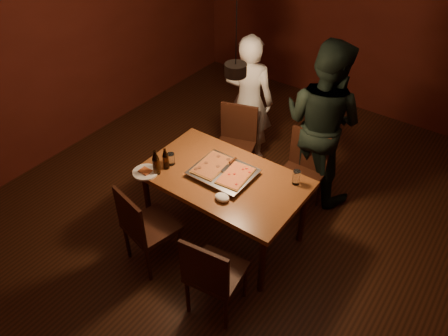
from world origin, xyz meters
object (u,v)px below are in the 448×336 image
Objects in this scene: chair_far_right at (303,165)px; chair_near_left at (142,223)px; diner_dark at (322,122)px; chair_far_left at (236,137)px; beer_bottle_a at (156,162)px; pendant_lamp at (236,69)px; pizza_tray at (223,173)px; plate_slice at (145,172)px; chair_near_right at (211,271)px; beer_bottle_b at (166,159)px; diner_white at (249,101)px; dining_table at (224,183)px.

chair_near_left is (-0.77, -1.56, 0.00)m from chair_far_right.
chair_near_left is 2.07m from diner_dark.
beer_bottle_a reaches higher than chair_far_left.
chair_far_left is at bearing 105.39° from chair_near_left.
chair_far_right is at bearing 50.89° from beer_bottle_a.
pizza_tray is at bearing -93.95° from pendant_lamp.
diner_dark is (0.42, 1.14, 0.12)m from pizza_tray.
plate_slice is (-1.03, -1.21, 0.22)m from chair_far_right.
chair_near_right is 0.44× the size of pendant_lamp.
chair_far_right and chair_near_right have the same top height.
pizza_tray is (-0.47, 0.80, 0.24)m from chair_near_right.
pendant_lamp is (-0.41, -0.66, 1.22)m from chair_far_right.
chair_near_left is 0.63m from beer_bottle_b.
pizza_tray is at bearing 75.05° from diner_dark.
pizza_tray is at bearing 24.76° from beer_bottle_b.
chair_near_left is 0.28× the size of diner_dark.
beer_bottle_a reaches higher than chair_near_left.
diner_white reaches higher than chair_far_right.
pendant_lamp reaches higher than beer_bottle_a.
chair_near_right is 1.14m from beer_bottle_a.
dining_table is at bearing 111.65° from chair_near_right.
chair_far_left is 1.09× the size of chair_far_right.
plate_slice is at bearing 48.58° from chair_far_right.
beer_bottle_b is at bearing 68.06° from chair_far_left.
chair_far_left is 2.09× the size of beer_bottle_a.
plate_slice is at bearing -138.11° from pendant_lamp.
chair_near_right is at bearing -30.85° from beer_bottle_b.
beer_bottle_a is 1.05× the size of plate_slice.
dining_table is 2.83× the size of chair_far_left.
beer_bottle_b is at bearing 56.69° from plate_slice.
beer_bottle_a is 1.55m from diner_white.
chair_near_right is 0.31× the size of diner_white.
chair_near_right is at bearing 90.49° from chair_far_right.
chair_far_right is 2.18× the size of beer_bottle_b.
beer_bottle_a reaches higher than dining_table.
dining_table is 1.34m from diner_white.
pendant_lamp is (0.62, 0.55, 1.00)m from plate_slice.
chair_far_right is at bearing 49.73° from plate_slice.
beer_bottle_a is at bearing 33.99° from plate_slice.
beer_bottle_b is 0.20× the size of pendant_lamp.
plate_slice reaches higher than dining_table.
diner_white reaches higher than plate_slice.
beer_bottle_a is (-0.09, -1.17, 0.34)m from chair_far_left.
beer_bottle_a reaches higher than chair_far_right.
plate_slice is at bearing -123.31° from beer_bottle_b.
beer_bottle_a is at bearing -100.19° from beer_bottle_b.
chair_near_left is 1.97× the size of beer_bottle_a.
chair_far_right is 1.91× the size of beer_bottle_a.
dining_table is at bearing 75.95° from diner_dark.
diner_white reaches higher than beer_bottle_a.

